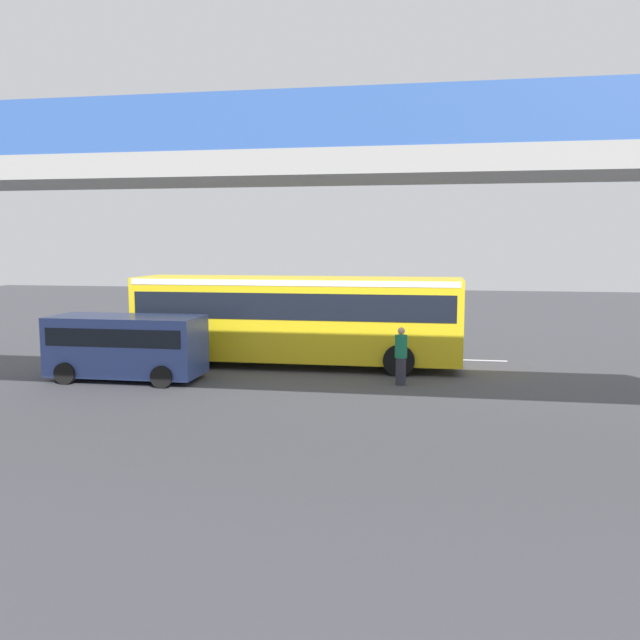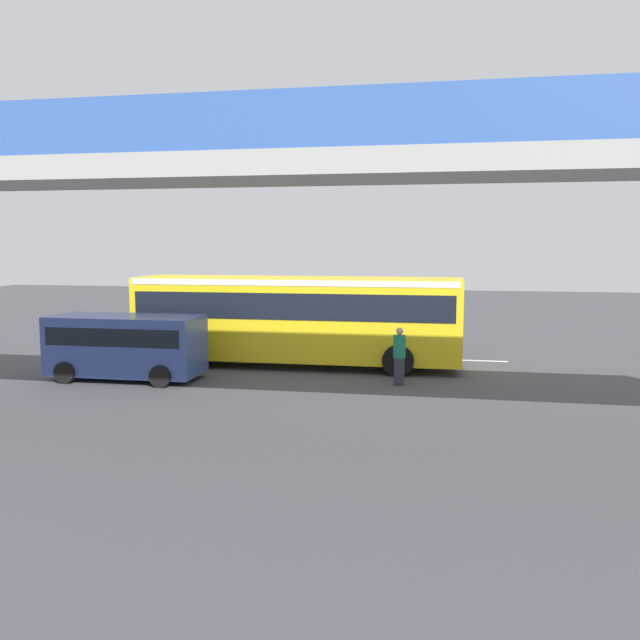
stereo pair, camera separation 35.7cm
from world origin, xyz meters
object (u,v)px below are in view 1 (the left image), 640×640
(city_bus, at_px, (297,313))
(parked_van, at_px, (127,343))
(pedestrian, at_px, (401,356))
(traffic_sign, at_px, (396,305))

(city_bus, xyz_separation_m, parked_van, (4.85, 3.35, -0.70))
(pedestrian, relative_size, traffic_sign, 0.64)
(city_bus, bearing_deg, parked_van, 34.62)
(city_bus, height_order, pedestrian, city_bus)
(parked_van, bearing_deg, city_bus, -145.38)
(parked_van, xyz_separation_m, pedestrian, (-8.67, -0.71, -0.30))
(parked_van, distance_m, traffic_sign, 10.79)
(parked_van, bearing_deg, traffic_sign, -139.29)
(city_bus, xyz_separation_m, traffic_sign, (-3.31, -3.67, 0.01))
(city_bus, height_order, parked_van, city_bus)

